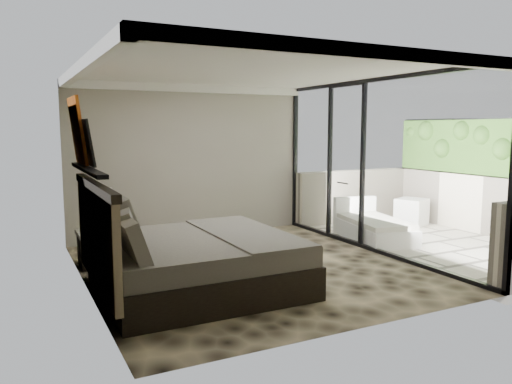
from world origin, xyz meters
name	(u,v)px	position (x,y,z in m)	size (l,w,h in m)	color
floor	(250,268)	(0.00, 0.00, 0.00)	(5.00, 5.00, 0.00)	black
ceiling	(249,71)	(0.00, 0.00, 2.79)	(4.50, 5.00, 0.02)	silver
back_wall	(191,161)	(0.00, 2.49, 1.40)	(4.50, 0.02, 2.80)	gray
left_wall	(84,179)	(-2.24, 0.00, 1.40)	(0.02, 5.00, 2.80)	gray
glass_wall	(375,166)	(2.25, 0.00, 1.40)	(0.08, 5.00, 2.80)	white
terrace_slab	(438,245)	(3.75, 0.00, -0.06)	(3.00, 5.00, 0.12)	#BEB4A2
parapet_far	(492,206)	(5.10, 0.00, 0.55)	(0.30, 5.00, 1.10)	beige
foliage_hedge	(495,148)	(5.10, 0.00, 1.65)	(0.36, 4.60, 1.10)	#3C6C21
picture_ledge	(87,170)	(-2.18, 0.10, 1.50)	(0.12, 2.20, 0.05)	black
bed	(189,259)	(-1.11, -0.55, 0.39)	(2.42, 2.34, 1.34)	black
nightstand	(98,246)	(-1.93, 1.11, 0.29)	(0.57, 0.57, 0.57)	black
table_lamp	(100,204)	(-1.89, 1.06, 0.92)	(0.34, 0.34, 0.63)	black
abstract_canvas	(77,131)	(-2.19, 0.78, 1.97)	(0.04, 0.90, 0.90)	#B44A0F
framed_print	(88,143)	(-2.14, 0.24, 1.82)	(0.03, 0.50, 0.60)	black
ottoman	(411,212)	(4.45, 1.40, 0.27)	(0.55, 0.55, 0.55)	silver
lounger	(373,227)	(2.84, 0.70, 0.21)	(1.19, 1.87, 0.68)	white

